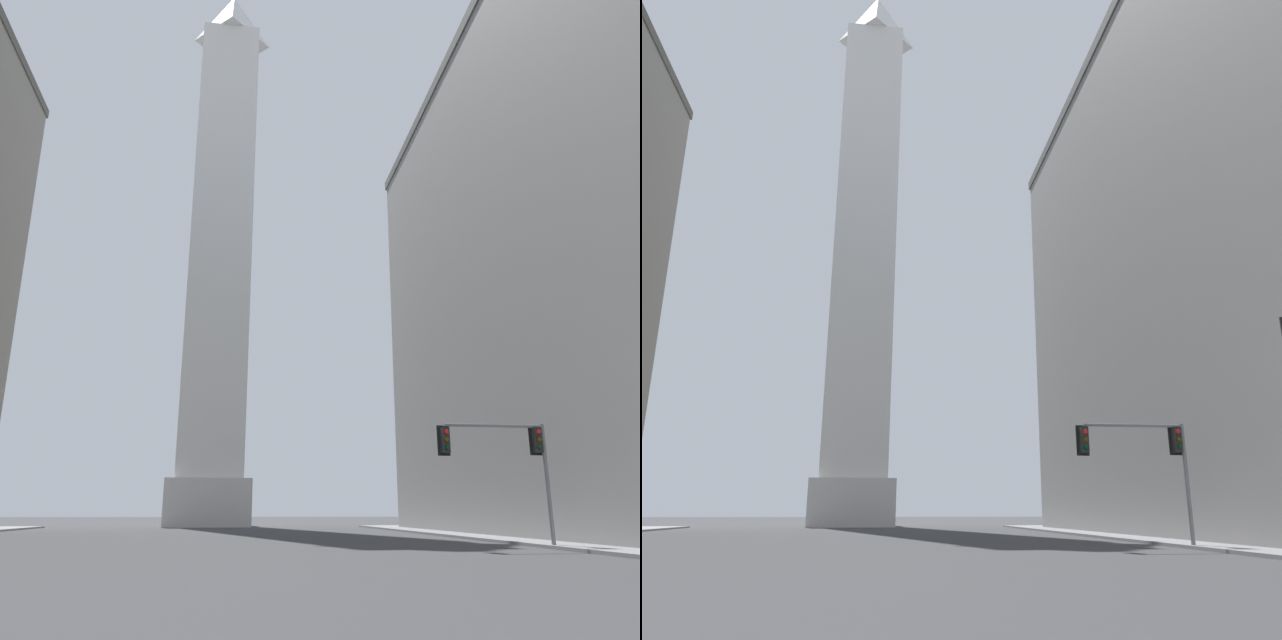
# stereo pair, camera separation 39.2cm
# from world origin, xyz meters

# --- Properties ---
(sidewalk_right) EXTENTS (5.00, 82.56, 0.15)m
(sidewalk_right) POSITION_xyz_m (18.11, 24.77, 0.07)
(sidewalk_right) COLOR slate
(sidewalk_right) RESTS_ON ground_plane
(obelisk) EXTENTS (8.77, 8.77, 69.17)m
(obelisk) POSITION_xyz_m (0.00, 68.80, 33.38)
(obelisk) COLOR silver
(obelisk) RESTS_ON ground_plane
(traffic_light_mid_right) EXTENTS (5.06, 0.51, 5.27)m
(traffic_light_mid_right) POSITION_xyz_m (14.29, 25.54, 4.02)
(traffic_light_mid_right) COLOR slate
(traffic_light_mid_right) RESTS_ON ground_plane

